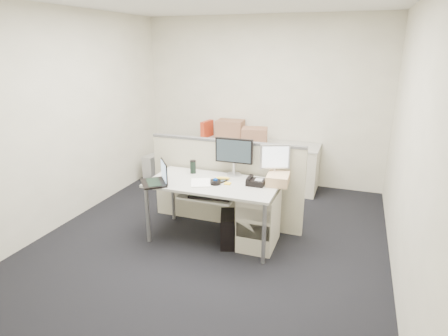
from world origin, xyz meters
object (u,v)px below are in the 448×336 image
at_px(desk, 213,187).
at_px(monitor_main, 234,157).
at_px(desk_phone, 256,182).
at_px(laptop, 153,173).

xyz_separation_m(desk, monitor_main, (0.15, 0.32, 0.30)).
bearing_deg(desk, desk_phone, 9.27).
xyz_separation_m(monitor_main, laptop, (-0.77, -0.60, -0.10)).
height_order(laptop, desk_phone, laptop).
bearing_deg(desk_phone, laptop, -162.61).
xyz_separation_m(monitor_main, desk_phone, (0.34, -0.24, -0.20)).
distance_m(desk, monitor_main, 0.46).
relative_size(laptop, desk_phone, 1.72).
height_order(desk, laptop, laptop).
distance_m(desk, desk_phone, 0.51).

